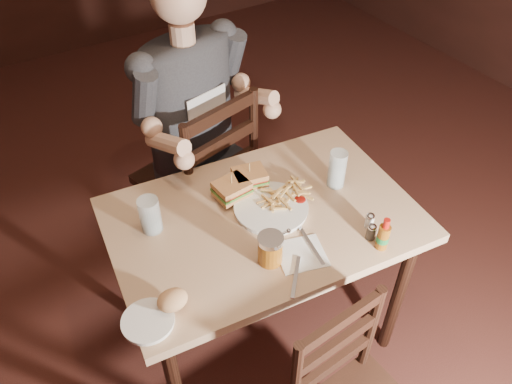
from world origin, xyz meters
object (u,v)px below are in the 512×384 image
chair_far (196,178)px  syrup_dispenser (270,249)px  dinner_plate (271,209)px  glass_left (150,215)px  hot_sauce (384,234)px  diner (194,91)px  glass_right (337,169)px  side_plate (148,322)px  main_table (263,233)px

chair_far → syrup_dispenser: bearing=69.2°
dinner_plate → glass_left: glass_left is taller
dinner_plate → glass_left: bearing=160.9°
hot_sauce → diner: bearing=105.1°
glass_left → diner: bearing=46.7°
glass_right → side_plate: bearing=-166.8°
chair_far → diner: 0.50m
diner → glass_right: size_ratio=6.27×
main_table → glass_left: (-0.37, 0.15, 0.16)m
diner → syrup_dispenser: bearing=-112.1°
glass_left → hot_sauce: bearing=-37.7°
hot_sauce → side_plate: (-0.80, 0.14, -0.06)m
syrup_dispenser → hot_sauce: bearing=-16.8°
dinner_plate → side_plate: bearing=-159.6°
main_table → glass_left: bearing=157.7°
main_table → dinner_plate: bearing=13.3°
chair_far → dinner_plate: (0.03, -0.61, 0.28)m
main_table → chair_far: (0.01, 0.62, -0.18)m
hot_sauce → side_plate: bearing=170.3°
main_table → chair_far: 0.64m
glass_right → side_plate: glass_right is taller
glass_left → syrup_dispenser: size_ratio=1.23×
syrup_dispenser → side_plate: size_ratio=0.72×
diner → glass_left: 0.59m
dinner_plate → glass_right: size_ratio=1.73×
main_table → diner: (0.02, 0.57, 0.32)m
dinner_plate → glass_right: 0.30m
chair_far → diner: bearing=90.0°
glass_left → side_plate: bearing=-114.7°
chair_far → glass_left: (-0.38, -0.46, 0.34)m
chair_far → glass_right: (0.33, -0.62, 0.35)m
dinner_plate → side_plate: dinner_plate is taller
side_plate → chair_far: bearing=56.4°
chair_far → glass_left: bearing=37.0°
diner → syrup_dispenser: size_ratio=8.69×
chair_far → glass_right: bearing=104.3°
glass_left → side_plate: (-0.16, -0.36, -0.06)m
diner → chair_far: bearing=90.0°
chair_far → syrup_dispenser: chair_far is taller
side_plate → dinner_plate: bearing=20.4°
main_table → glass_right: glass_right is taller
glass_left → glass_right: 0.72m
glass_right → glass_left: bearing=167.9°
diner → hot_sauce: diner is taller
main_table → hot_sauce: 0.46m
diner → syrup_dispenser: (-0.11, -0.76, -0.18)m
dinner_plate → hot_sauce: 0.42m
glass_left → syrup_dispenser: 0.44m
chair_far → glass_right: 0.78m
main_table → hot_sauce: size_ratio=8.86×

